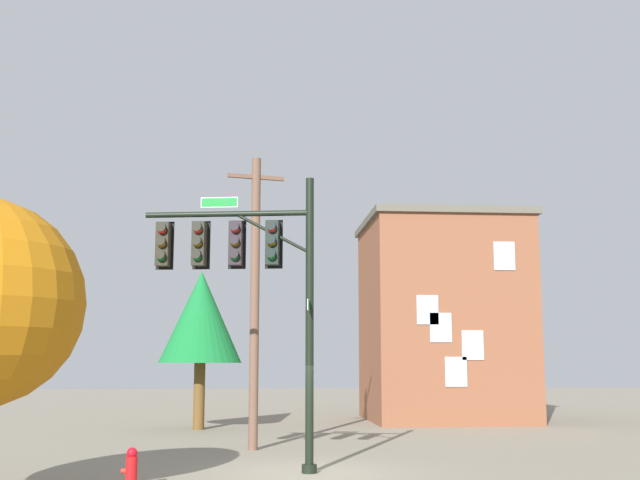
% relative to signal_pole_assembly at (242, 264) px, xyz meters
% --- Properties ---
extents(ground_plane, '(120.00, 120.00, 0.00)m').
position_rel_signal_pole_assembly_xyz_m(ground_plane, '(-1.65, 0.25, -4.98)').
color(ground_plane, gray).
extents(signal_pole_assembly, '(4.28, 1.31, 7.11)m').
position_rel_signal_pole_assembly_xyz_m(signal_pole_assembly, '(0.00, 0.00, 0.00)').
color(signal_pole_assembly, black).
rests_on(signal_pole_assembly, ground_plane).
extents(utility_pole, '(1.78, 0.53, 8.91)m').
position_rel_signal_pole_assembly_xyz_m(utility_pole, '(-0.31, -4.82, -0.39)').
color(utility_pole, brown).
rests_on(utility_pole, ground_plane).
extents(fire_hydrant, '(0.33, 0.24, 0.83)m').
position_rel_signal_pole_assembly_xyz_m(fire_hydrant, '(2.18, 2.26, -4.57)').
color(fire_hydrant, red).
rests_on(fire_hydrant, ground_plane).
extents(tree_mid, '(3.25, 3.25, 6.17)m').
position_rel_signal_pole_assembly_xyz_m(tree_mid, '(1.82, -12.22, -0.66)').
color(tree_mid, brown).
rests_on(tree_mid, ground_plane).
extents(brick_building, '(7.06, 7.26, 9.07)m').
position_rel_signal_pole_assembly_xyz_m(brick_building, '(-8.79, -16.02, -0.44)').
color(brick_building, brown).
rests_on(brick_building, ground_plane).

